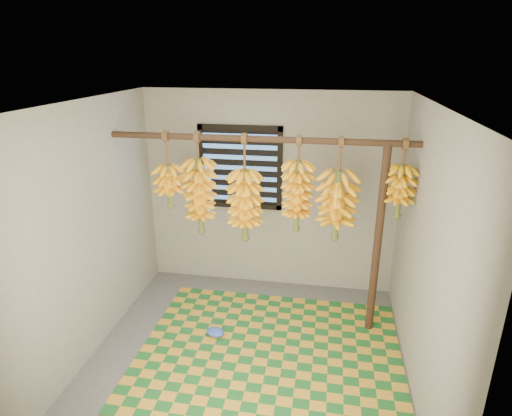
% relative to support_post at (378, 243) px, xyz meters
% --- Properties ---
extents(floor, '(3.00, 3.00, 0.01)m').
position_rel_support_post_xyz_m(floor, '(-1.20, -0.70, -1.00)').
color(floor, '#505050').
rests_on(floor, ground).
extents(ceiling, '(3.00, 3.00, 0.01)m').
position_rel_support_post_xyz_m(ceiling, '(-1.20, -0.70, 1.40)').
color(ceiling, silver).
rests_on(ceiling, wall_back).
extents(wall_back, '(3.00, 0.01, 2.40)m').
position_rel_support_post_xyz_m(wall_back, '(-1.20, 0.80, 0.20)').
color(wall_back, gray).
rests_on(wall_back, floor).
extents(wall_left, '(0.01, 3.00, 2.40)m').
position_rel_support_post_xyz_m(wall_left, '(-2.71, -0.70, 0.20)').
color(wall_left, gray).
rests_on(wall_left, floor).
extents(wall_right, '(0.01, 3.00, 2.40)m').
position_rel_support_post_xyz_m(wall_right, '(0.30, -0.70, 0.20)').
color(wall_right, gray).
rests_on(wall_right, floor).
extents(window, '(1.00, 0.04, 1.00)m').
position_rel_support_post_xyz_m(window, '(-1.55, 0.78, 0.50)').
color(window, black).
rests_on(window, wall_back).
extents(hanging_pole, '(3.00, 0.06, 0.06)m').
position_rel_support_post_xyz_m(hanging_pole, '(-1.20, 0.00, 1.00)').
color(hanging_pole, '#3B2416').
rests_on(hanging_pole, wall_left).
extents(support_post, '(0.08, 0.08, 2.00)m').
position_rel_support_post_xyz_m(support_post, '(0.00, 0.00, 0.00)').
color(support_post, '#3B2416').
rests_on(support_post, floor).
extents(woven_mat, '(2.54, 2.04, 0.01)m').
position_rel_support_post_xyz_m(woven_mat, '(-0.99, -0.57, -0.99)').
color(woven_mat, '#1C6026').
rests_on(woven_mat, floor).
extents(plastic_bag, '(0.22, 0.18, 0.08)m').
position_rel_support_post_xyz_m(plastic_bag, '(-1.58, -0.42, -0.95)').
color(plastic_bag, blue).
rests_on(plastic_bag, woven_mat).
extents(banana_bunch_a, '(0.29, 0.29, 0.80)m').
position_rel_support_post_xyz_m(banana_bunch_a, '(-2.14, 0.00, 0.48)').
color(banana_bunch_a, brown).
rests_on(banana_bunch_a, hanging_pole).
extents(banana_bunch_b, '(0.32, 0.32, 1.07)m').
position_rel_support_post_xyz_m(banana_bunch_b, '(-1.81, 0.00, 0.38)').
color(banana_bunch_b, brown).
rests_on(banana_bunch_b, hanging_pole).
extents(banana_bunch_c, '(0.34, 0.34, 1.11)m').
position_rel_support_post_xyz_m(banana_bunch_c, '(-1.34, 0.00, 0.31)').
color(banana_bunch_c, brown).
rests_on(banana_bunch_c, hanging_pole).
extents(banana_bunch_d, '(0.31, 0.31, 0.97)m').
position_rel_support_post_xyz_m(banana_bunch_d, '(-0.81, 0.00, 0.44)').
color(banana_bunch_d, brown).
rests_on(banana_bunch_d, hanging_pole).
extents(banana_bunch_e, '(0.39, 0.39, 1.04)m').
position_rel_support_post_xyz_m(banana_bunch_e, '(-0.42, 0.00, 0.37)').
color(banana_bunch_e, brown).
rests_on(banana_bunch_e, hanging_pole).
extents(banana_bunch_f, '(0.28, 0.28, 0.77)m').
position_rel_support_post_xyz_m(banana_bunch_f, '(0.15, 0.00, 0.55)').
color(banana_bunch_f, brown).
rests_on(banana_bunch_f, hanging_pole).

